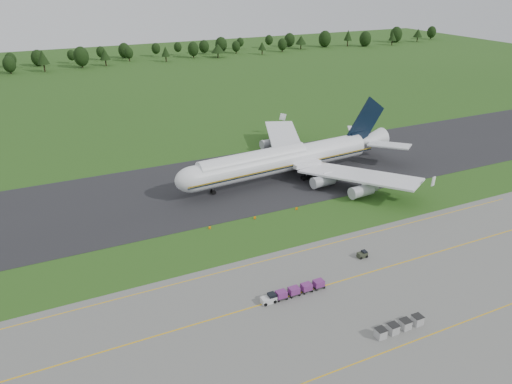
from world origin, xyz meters
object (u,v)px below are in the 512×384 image
baggage_train (292,292)px  uld_row (399,326)px  aircraft (286,159)px  edge_markers (255,218)px  utility_cart (362,255)px

baggage_train → uld_row: (10.38, -15.09, -0.01)m
aircraft → edge_markers: aircraft is taller
edge_markers → uld_row: bearing=-85.1°
aircraft → edge_markers: size_ratio=3.01×
utility_cart → edge_markers: size_ratio=0.09×
uld_row → edge_markers: (-3.78, 43.82, -0.56)m
baggage_train → uld_row: uld_row is taller
uld_row → edge_markers: uld_row is taller
baggage_train → edge_markers: bearing=77.1°
utility_cart → edge_markers: (-11.76, 23.79, -0.30)m
baggage_train → uld_row: size_ratio=1.38×
uld_row → aircraft: bearing=77.2°
utility_cart → aircraft: bearing=81.7°
edge_markers → aircraft: bearing=45.8°
utility_cart → uld_row: 21.56m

